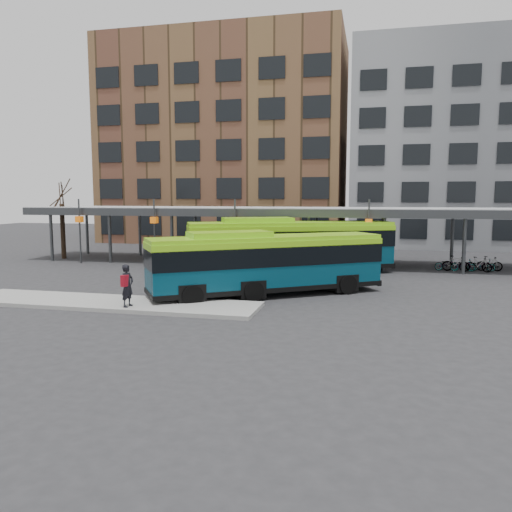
{
  "coord_description": "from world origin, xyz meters",
  "views": [
    {
      "loc": [
        6.2,
        -23.45,
        4.95
      ],
      "look_at": [
        0.19,
        2.37,
        1.8
      ],
      "focal_mm": 35.0,
      "sensor_mm": 36.0,
      "label": 1
    }
  ],
  "objects_px": {
    "bus_front": "(266,262)",
    "bus_rear": "(290,244)",
    "tree": "(63,228)",
    "pedestrian": "(127,285)"
  },
  "relations": [
    {
      "from": "bus_rear",
      "to": "pedestrian",
      "type": "xyz_separation_m",
      "value": [
        -5.15,
        -12.26,
        -0.77
      ]
    },
    {
      "from": "bus_front",
      "to": "bus_rear",
      "type": "distance_m",
      "value": 7.5
    },
    {
      "from": "bus_front",
      "to": "pedestrian",
      "type": "distance_m",
      "value": 7.05
    },
    {
      "from": "tree",
      "to": "pedestrian",
      "type": "height_order",
      "value": "tree"
    },
    {
      "from": "tree",
      "to": "bus_front",
      "type": "bearing_deg",
      "value": -30.33
    },
    {
      "from": "bus_front",
      "to": "bus_rear",
      "type": "xyz_separation_m",
      "value": [
        -0.02,
        7.5,
        0.19
      ]
    },
    {
      "from": "bus_front",
      "to": "pedestrian",
      "type": "bearing_deg",
      "value": -171.32
    },
    {
      "from": "bus_front",
      "to": "tree",
      "type": "bearing_deg",
      "value": 115.74
    },
    {
      "from": "tree",
      "to": "bus_front",
      "type": "xyz_separation_m",
      "value": [
        19.08,
        -11.16,
        -0.73
      ]
    },
    {
      "from": "bus_front",
      "to": "pedestrian",
      "type": "relative_size",
      "value": 6.06
    }
  ]
}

